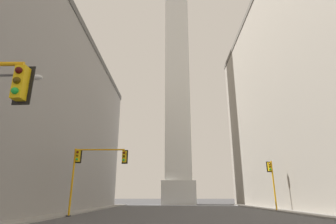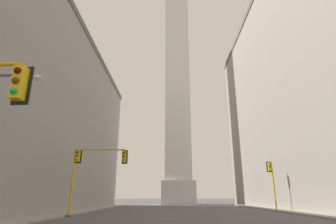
{
  "view_description": "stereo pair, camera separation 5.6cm",
  "coord_description": "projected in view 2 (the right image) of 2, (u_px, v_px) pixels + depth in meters",
  "views": [
    {
      "loc": [
        -1.49,
        -0.49,
        1.73
      ],
      "look_at": [
        -1.97,
        37.13,
        13.86
      ],
      "focal_mm": 28.0,
      "sensor_mm": 36.0,
      "label": 1
    },
    {
      "loc": [
        -1.43,
        -0.49,
        1.73
      ],
      "look_at": [
        -1.97,
        37.13,
        13.86
      ],
      "focal_mm": 28.0,
      "sensor_mm": 36.0,
      "label": 2
    }
  ],
  "objects": [
    {
      "name": "obelisk",
      "position": [
        177.0,
        76.0,
        66.17
      ],
      "size": [
        7.34,
        7.34,
        63.8
      ],
      "color": "silver",
      "rests_on": "ground_plane"
    },
    {
      "name": "traffic_light_mid_right",
      "position": [
        272.0,
        178.0,
        32.72
      ],
      "size": [
        0.79,
        0.52,
        6.0
      ],
      "color": "orange",
      "rests_on": "ground_plane"
    },
    {
      "name": "sidewalk_left",
      "position": [
        20.0,
        218.0,
        20.59
      ],
      "size": [
        5.0,
        71.68,
        0.15
      ],
      "primitive_type": "cube",
      "color": "gray",
      "rests_on": "ground_plane"
    },
    {
      "name": "traffic_light_mid_left",
      "position": [
        92.0,
        164.0,
        24.8
      ],
      "size": [
        5.25,
        0.53,
        6.1
      ],
      "color": "orange",
      "rests_on": "ground_plane"
    }
  ]
}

